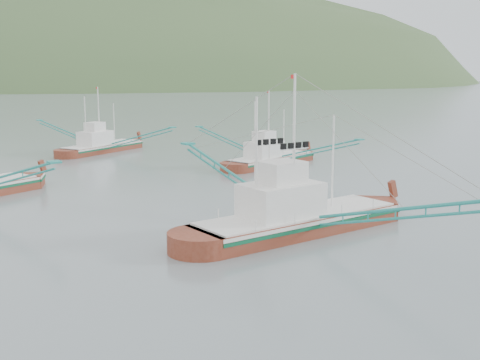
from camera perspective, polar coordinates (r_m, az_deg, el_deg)
ground at (r=40.37m, az=4.79°, el=-5.74°), size 1200.00×1200.00×0.00m
main_boat at (r=41.93m, az=5.31°, el=-2.75°), size 16.29×29.23×11.83m
bg_boat_right at (r=72.17m, az=2.87°, el=2.84°), size 13.55×23.20×9.60m
bg_boat_far at (r=86.13m, az=-13.01°, el=3.94°), size 14.56×22.56×9.74m
headland_right at (r=530.85m, az=-4.19°, el=9.03°), size 684.00×432.00×306.00m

